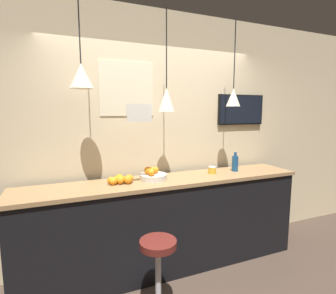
{
  "coord_description": "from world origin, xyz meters",
  "views": [
    {
      "loc": [
        -1.06,
        -1.88,
        1.75
      ],
      "look_at": [
        0.0,
        0.68,
        1.37
      ],
      "focal_mm": 28.0,
      "sensor_mm": 36.0,
      "label": 1
    }
  ],
  "objects_px": {
    "bar_stool": "(158,267)",
    "fruit_bowl": "(153,175)",
    "juice_bottle": "(235,163)",
    "spread_jar": "(212,170)",
    "mounted_tv": "(241,110)"
  },
  "relations": [
    {
      "from": "juice_bottle",
      "to": "mounted_tv",
      "type": "relative_size",
      "value": 0.34
    },
    {
      "from": "juice_bottle",
      "to": "fruit_bowl",
      "type": "bearing_deg",
      "value": -179.94
    },
    {
      "from": "bar_stool",
      "to": "fruit_bowl",
      "type": "bearing_deg",
      "value": 74.3
    },
    {
      "from": "bar_stool",
      "to": "spread_jar",
      "type": "distance_m",
      "value": 1.29
    },
    {
      "from": "juice_bottle",
      "to": "mounted_tv",
      "type": "xyz_separation_m",
      "value": [
        0.29,
        0.3,
        0.65
      ]
    },
    {
      "from": "juice_bottle",
      "to": "bar_stool",
      "type": "bearing_deg",
      "value": -152.68
    },
    {
      "from": "spread_jar",
      "to": "mounted_tv",
      "type": "bearing_deg",
      "value": 25.86
    },
    {
      "from": "fruit_bowl",
      "to": "juice_bottle",
      "type": "relative_size",
      "value": 1.24
    },
    {
      "from": "spread_jar",
      "to": "mounted_tv",
      "type": "distance_m",
      "value": 0.98
    },
    {
      "from": "fruit_bowl",
      "to": "spread_jar",
      "type": "bearing_deg",
      "value": 0.09
    },
    {
      "from": "fruit_bowl",
      "to": "mounted_tv",
      "type": "bearing_deg",
      "value": 12.4
    },
    {
      "from": "mounted_tv",
      "to": "fruit_bowl",
      "type": "bearing_deg",
      "value": -167.6
    },
    {
      "from": "spread_jar",
      "to": "juice_bottle",
      "type": "bearing_deg",
      "value": -0.0
    },
    {
      "from": "spread_jar",
      "to": "bar_stool",
      "type": "bearing_deg",
      "value": -145.09
    },
    {
      "from": "fruit_bowl",
      "to": "juice_bottle",
      "type": "height_order",
      "value": "juice_bottle"
    }
  ]
}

